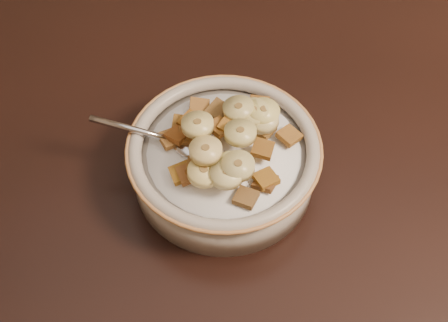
{
  "coord_description": "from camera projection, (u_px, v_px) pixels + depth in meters",
  "views": [
    {
      "loc": [
        -0.24,
        -0.38,
        1.29
      ],
      "look_at": [
        -0.22,
        -0.01,
        0.78
      ],
      "focal_mm": 50.0,
      "sensor_mm": 36.0,
      "label": 1
    }
  ],
  "objects": [
    {
      "name": "cereal_square_15",
      "position": [
        218.0,
        110.0,
        0.63
      ],
      "size": [
        0.03,
        0.03,
        0.01
      ],
      "primitive_type": "cube",
      "rotation": [
        -0.25,
        -0.03,
        2.4
      ],
      "color": "brown",
      "rests_on": "milk"
    },
    {
      "name": "banana_slice_10",
      "position": [
        227.0,
        174.0,
        0.57
      ],
      "size": [
        0.04,
        0.04,
        0.01
      ],
      "primitive_type": "cylinder",
      "rotation": [
        0.01,
        0.07,
        2.45
      ],
      "color": "beige",
      "rests_on": "milk"
    },
    {
      "name": "cereal_square_23",
      "position": [
        208.0,
        168.0,
        0.58
      ],
      "size": [
        0.02,
        0.02,
        0.01
      ],
      "primitive_type": "cube",
      "rotation": [
        0.16,
        0.02,
        3.02
      ],
      "color": "brown",
      "rests_on": "milk"
    },
    {
      "name": "banana_slice_6",
      "position": [
        263.0,
        120.0,
        0.61
      ],
      "size": [
        0.04,
        0.04,
        0.01
      ],
      "primitive_type": "cylinder",
      "rotation": [
        -0.12,
        0.07,
        1.87
      ],
      "color": "#C7BF7B",
      "rests_on": "milk"
    },
    {
      "name": "milk",
      "position": [
        224.0,
        153.0,
        0.61
      ],
      "size": [
        0.15,
        0.15,
        0.0
      ],
      "primitive_type": "cylinder",
      "color": "white",
      "rests_on": "cereal_bowl"
    },
    {
      "name": "cereal_square_12",
      "position": [
        231.0,
        126.0,
        0.61
      ],
      "size": [
        0.03,
        0.03,
        0.01
      ],
      "primitive_type": "cube",
      "rotation": [
        0.11,
        -0.05,
        1.0
      ],
      "color": "#916018",
      "rests_on": "milk"
    },
    {
      "name": "cereal_square_24",
      "position": [
        189.0,
        135.0,
        0.61
      ],
      "size": [
        0.02,
        0.02,
        0.01
      ],
      "primitive_type": "cube",
      "rotation": [
        -0.19,
        0.18,
        3.04
      ],
      "color": "brown",
      "rests_on": "milk"
    },
    {
      "name": "cereal_square_21",
      "position": [
        246.0,
        198.0,
        0.58
      ],
      "size": [
        0.03,
        0.03,
        0.01
      ],
      "primitive_type": "cube",
      "rotation": [
        -0.06,
        0.09,
        1.09
      ],
      "color": "brown",
      "rests_on": "milk"
    },
    {
      "name": "banana_slice_7",
      "position": [
        238.0,
        166.0,
        0.57
      ],
      "size": [
        0.04,
        0.04,
        0.01
      ],
      "primitive_type": "cylinder",
      "rotation": [
        -0.03,
        -0.01,
        1.89
      ],
      "color": "#CAC385",
      "rests_on": "milk"
    },
    {
      "name": "banana_slice_4",
      "position": [
        253.0,
        112.0,
        0.61
      ],
      "size": [
        0.03,
        0.03,
        0.01
      ],
      "primitive_type": "cylinder",
      "rotation": [
        -0.08,
        0.06,
        3.09
      ],
      "color": "#CDC070",
      "rests_on": "milk"
    },
    {
      "name": "cereal_square_9",
      "position": [
        178.0,
        135.0,
        0.61
      ],
      "size": [
        0.03,
        0.03,
        0.01
      ],
      "primitive_type": "cube",
      "rotation": [
        -0.15,
        0.16,
        0.87
      ],
      "color": "#623412",
      "rests_on": "milk"
    },
    {
      "name": "spoon",
      "position": [
        195.0,
        145.0,
        0.61
      ],
      "size": [
        0.05,
        0.04,
        0.01
      ],
      "primitive_type": "ellipsoid",
      "rotation": [
        0.0,
        0.0,
        4.48
      ],
      "color": "#B0B1B9",
      "rests_on": "cereal_bowl"
    },
    {
      "name": "banana_slice_1",
      "position": [
        239.0,
        109.0,
        0.61
      ],
      "size": [
        0.04,
        0.04,
        0.01
      ],
      "primitive_type": "cylinder",
      "rotation": [
        -0.07,
        0.11,
        1.9
      ],
      "color": "#D3C67E",
      "rests_on": "milk"
    },
    {
      "name": "cereal_square_4",
      "position": [
        259.0,
        106.0,
        0.64
      ],
      "size": [
        0.02,
        0.02,
        0.01
      ],
      "primitive_type": "cube",
      "rotation": [
        -0.23,
        -0.11,
        3.05
      ],
      "color": "brown",
      "rests_on": "milk"
    },
    {
      "name": "cereal_square_17",
      "position": [
        263.0,
        149.0,
        0.6
      ],
      "size": [
        0.03,
        0.03,
        0.01
      ],
      "primitive_type": "cube",
      "rotation": [
        0.0,
        -0.1,
        2.83
      ],
      "color": "brown",
      "rests_on": "milk"
    },
    {
      "name": "cereal_square_5",
      "position": [
        265.0,
        182.0,
        0.59
      ],
      "size": [
        0.03,
        0.03,
        0.01
      ],
      "primitive_type": "cube",
      "rotation": [
        -0.22,
        0.11,
        1.05
      ],
      "color": "brown",
      "rests_on": "milk"
    },
    {
      "name": "banana_slice_8",
      "position": [
        206.0,
        151.0,
        0.58
      ],
      "size": [
        0.03,
        0.03,
        0.01
      ],
      "primitive_type": "cylinder",
      "rotation": [
        -0.01,
        0.08,
        1.58
      ],
      "color": "#E9D385",
      "rests_on": "milk"
    },
    {
      "name": "cereal_bowl",
      "position": [
        224.0,
        166.0,
        0.63
      ],
      "size": [
        0.18,
        0.18,
        0.04
      ],
      "primitive_type": "cylinder",
      "color": "#AEA090",
      "rests_on": "table"
    },
    {
      "name": "banana_slice_0",
      "position": [
        204.0,
        172.0,
        0.58
      ],
      "size": [
        0.04,
        0.04,
        0.01
      ],
      "primitive_type": "cylinder",
      "rotation": [
        0.08,
        -0.01,
        1.91
      ],
      "color": "#EDD675",
      "rests_on": "milk"
    },
    {
      "name": "cereal_square_6",
      "position": [
        170.0,
        139.0,
        0.62
      ],
      "size": [
        0.03,
        0.03,
        0.01
      ],
      "primitive_type": "cube",
      "rotation": [
        0.07,
        0.12,
        0.48
      ],
      "color": "#986130",
      "rests_on": "milk"
    },
    {
      "name": "cereal_square_20",
      "position": [
        220.0,
        127.0,
        0.61
      ],
      "size": [
        0.03,
        0.03,
        0.01
      ],
      "primitive_type": "cube",
      "rotation": [
        -0.0,
        0.16,
        0.75
      ],
      "color": "brown",
      "rests_on": "milk"
    },
    {
      "name": "cereal_square_2",
      "position": [
        210.0,
        164.0,
        0.58
      ],
      "size": [
        0.03,
        0.03,
        0.01
      ],
      "primitive_type": "cube",
      "rotation": [
        0.08,
        -0.15,
        1.07
      ],
      "color": "brown",
      "rests_on": "milk"
    },
    {
      "name": "cereal_square_16",
      "position": [
        236.0,
        117.0,
        0.62
      ],
      "size": [
        0.03,
        0.03,
        0.01
      ],
      "primitive_type": "cube",
      "rotation": [
        0.09,
        -0.0,
        1.97
      ],
      "color": "#915E19",
      "rests_on": "milk"
    },
    {
      "name": "cereal_square_8",
      "position": [
        229.0,
        175.0,
        0.58
      ],
      "size": [
        0.03,
        0.03,
        0.01
      ],
      "primitive_type": "cube",
      "rotation": [
        0.13,
        0.16,
        2.14
      ],
      "color": "brown",
      "rests_on": "milk"
    },
    {
      "name": "cereal_square_26",
      "position": [
        227.0,
        172.0,
        0.59
      ],
      "size": [
        0.03,
        0.03,
        0.01
      ],
      "primitive_type": "cube",
      "rotation": [
        -0.02,
        -0.18,
        2.55
      ],
      "color": "olive",
      "rests_on": "milk"
    },
    {
      "name": "cereal_square_25",
      "position": [
        181.0,
        173.0,
        0.59
      ],
      "size": [
        0.03,
        0.03,
        0.01
      ],
      "primitive_type": "cube",
      "rotation": [
        -0.02,
        -0.14,
        0.32
      ],
      "color": "#9D6419",
      "rests_on": "milk"
    },
    {
      "name": "cereal_square_1",
      "position": [
        189.0,
        173.0,
        0.59
      ],
      "size": [
        0.03,
        0.03,
        0.01
      ],
      "primitive_type": "cube",
      "rotation": [
        -0.13,
        0.01,
        1.9
      ],
      "color": "brown",
      "rests_on": "milk"
    },
    {
      "name": "cereal_square_0",
      "position": [
        266.0,
        179.0,
        0.59
      ],
      "size": [
        0.03,
        0.03,
        0.01
      ],
      "primitive_type": "cube",
      "rotation": [
        0.05,
        0.07,
        2.05
      ],
      "color": "brown",
      "rests_on": "milk"
    },
    {
      "name": "cereal_square_7",
      "position": [
        253.0,
        109.0,
        0.64
      ],
      "size": [
        0.03,
        0.03,
        0.01
      ],
      "primitive_type": "cube",
      "rotation": [
        0.03,
        0.16,
        2.0
      ],
      "color": "brown",
      "rests_on": "milk"
    },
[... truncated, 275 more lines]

